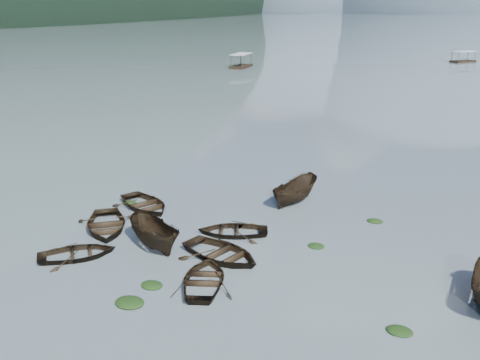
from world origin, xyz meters
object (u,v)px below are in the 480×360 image
at_px(rowboat_0, 106,229).
at_px(pontoon_left, 241,68).
at_px(rowboat_3, 205,283).
at_px(pontoon_centre, 463,62).

relative_size(rowboat_0, pontoon_left, 0.68).
height_order(rowboat_3, pontoon_centre, pontoon_centre).
distance_m(rowboat_0, pontoon_centre, 106.16).
bearing_deg(pontoon_centre, rowboat_0, -59.25).
height_order(rowboat_3, pontoon_left, pontoon_left).
distance_m(pontoon_left, pontoon_centre, 49.20).
bearing_deg(rowboat_0, pontoon_left, 71.01).
bearing_deg(rowboat_3, pontoon_centre, -113.48).
bearing_deg(rowboat_0, rowboat_3, -59.11).
bearing_deg(pontoon_centre, rowboat_3, -54.87).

